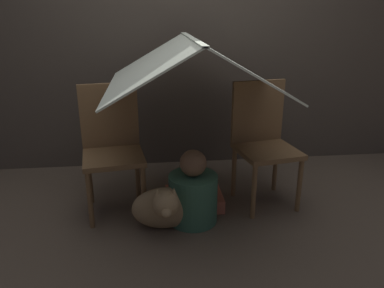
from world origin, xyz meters
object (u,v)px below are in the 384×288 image
object	(u,v)px
chair_right	(263,138)
chair_left	(112,144)
dog	(165,207)
person_front	(193,194)

from	to	relation	value
chair_right	chair_left	bearing A→B (deg)	169.81
chair_left	dog	distance (m)	0.62
chair_left	chair_right	bearing A→B (deg)	-8.54
dog	person_front	bearing A→B (deg)	27.68
chair_right	dog	size ratio (longest dim) A/B	2.03
person_front	dog	size ratio (longest dim) A/B	1.18
chair_left	chair_right	world-z (taller)	same
chair_right	person_front	distance (m)	0.70
chair_left	chair_right	distance (m)	1.13
chair_right	person_front	size ratio (longest dim) A/B	1.73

